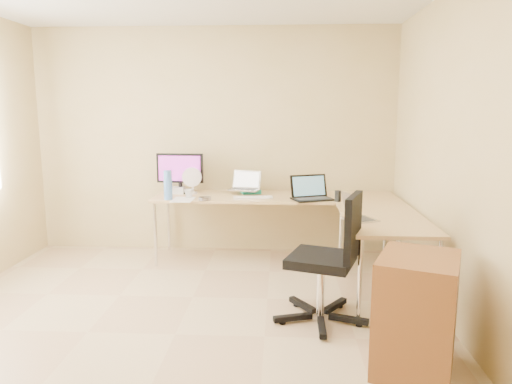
# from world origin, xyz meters

# --- Properties ---
(floor) EXTENTS (4.50, 4.50, 0.00)m
(floor) POSITION_xyz_m (0.00, 0.00, 0.00)
(floor) COLOR tan
(floor) RESTS_ON ground
(wall_back) EXTENTS (4.50, 0.00, 4.50)m
(wall_back) POSITION_xyz_m (0.00, 2.25, 1.30)
(wall_back) COLOR #CCB481
(wall_back) RESTS_ON ground
(wall_right) EXTENTS (0.00, 4.50, 4.50)m
(wall_right) POSITION_xyz_m (2.10, 0.00, 1.30)
(wall_right) COLOR #CCB481
(wall_right) RESTS_ON ground
(desk_main) EXTENTS (2.65, 0.70, 0.73)m
(desk_main) POSITION_xyz_m (0.72, 1.85, 0.36)
(desk_main) COLOR tan
(desk_main) RESTS_ON ground
(desk_return) EXTENTS (0.70, 1.30, 0.73)m
(desk_return) POSITION_xyz_m (1.70, 0.85, 0.36)
(desk_return) COLOR tan
(desk_return) RESTS_ON ground
(monitor) EXTENTS (0.54, 0.20, 0.45)m
(monitor) POSITION_xyz_m (-0.36, 1.97, 0.96)
(monitor) COLOR black
(monitor) RESTS_ON desk_main
(book_stack) EXTENTS (0.27, 0.32, 0.05)m
(book_stack) POSITION_xyz_m (0.43, 2.05, 0.75)
(book_stack) COLOR #137F67
(book_stack) RESTS_ON desk_main
(laptop_center) EXTENTS (0.38, 0.33, 0.21)m
(laptop_center) POSITION_xyz_m (0.38, 1.93, 0.88)
(laptop_center) COLOR silver
(laptop_center) RESTS_ON desk_main
(laptop_black) EXTENTS (0.49, 0.43, 0.26)m
(laptop_black) POSITION_xyz_m (1.11, 1.63, 0.86)
(laptop_black) COLOR black
(laptop_black) RESTS_ON desk_main
(keyboard) EXTENTS (0.43, 0.18, 0.02)m
(keyboard) POSITION_xyz_m (0.49, 1.67, 0.74)
(keyboard) COLOR silver
(keyboard) RESTS_ON desk_main
(mouse) EXTENTS (0.11, 0.09, 0.03)m
(mouse) POSITION_xyz_m (0.65, 1.65, 0.75)
(mouse) COLOR white
(mouse) RESTS_ON desk_main
(mug) EXTENTS (0.12, 0.12, 0.09)m
(mug) POSITION_xyz_m (-0.20, 1.67, 0.78)
(mug) COLOR silver
(mug) RESTS_ON desk_main
(cd_stack) EXTENTS (0.17, 0.17, 0.03)m
(cd_stack) POSITION_xyz_m (-0.01, 1.55, 0.75)
(cd_stack) COLOR #A3A3BA
(cd_stack) RESTS_ON desk_main
(water_bottle) EXTENTS (0.12, 0.12, 0.31)m
(water_bottle) POSITION_xyz_m (-0.40, 1.57, 0.89)
(water_bottle) COLOR #5083CF
(water_bottle) RESTS_ON desk_main
(papers) EXTENTS (0.22, 0.31, 0.01)m
(papers) POSITION_xyz_m (-0.24, 1.55, 0.73)
(papers) COLOR white
(papers) RESTS_ON desk_main
(white_box) EXTENTS (0.20, 0.15, 0.07)m
(white_box) POSITION_xyz_m (-0.40, 1.95, 0.77)
(white_box) COLOR silver
(white_box) RESTS_ON desk_main
(desk_fan) EXTENTS (0.23, 0.23, 0.27)m
(desk_fan) POSITION_xyz_m (-0.21, 1.92, 0.87)
(desk_fan) COLOR white
(desk_fan) RESTS_ON desk_main
(black_cup) EXTENTS (0.08, 0.08, 0.11)m
(black_cup) POSITION_xyz_m (1.37, 1.55, 0.79)
(black_cup) COLOR black
(black_cup) RESTS_ON desk_main
(laptop_return) EXTENTS (0.36, 0.33, 0.20)m
(laptop_return) POSITION_xyz_m (1.46, 0.71, 0.83)
(laptop_return) COLOR silver
(laptop_return) RESTS_ON desk_return
(office_chair) EXTENTS (0.80, 0.80, 1.05)m
(office_chair) POSITION_xyz_m (1.11, 0.32, 0.50)
(office_chair) COLOR black
(office_chair) RESTS_ON ground
(cabinet) EXTENTS (0.65, 0.71, 0.80)m
(cabinet) POSITION_xyz_m (1.65, -0.39, 0.36)
(cabinet) COLOR #9B5625
(cabinet) RESTS_ON ground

